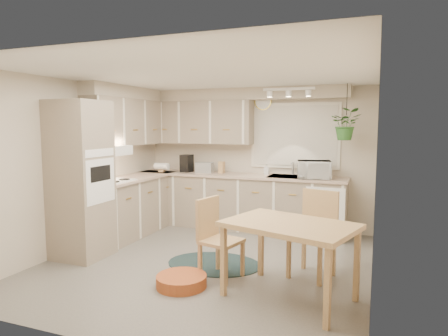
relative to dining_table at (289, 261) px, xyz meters
The scene contains 35 objects.
floor 1.44m from the dining_table, 150.65° to the left, with size 4.20×4.20×0.00m, color slate.
ceiling 2.44m from the dining_table, 150.65° to the left, with size 4.20×4.20×0.00m, color white.
wall_back 3.13m from the dining_table, 113.49° to the left, with size 4.00×0.04×2.40m, color beige.
wall_front 2.03m from the dining_table, 130.36° to the right, with size 4.00×0.04×2.40m, color beige.
wall_left 3.38m from the dining_table, 168.05° to the left, with size 0.04×4.20×2.40m, color beige.
wall_right 1.32m from the dining_table, 40.59° to the left, with size 0.04×4.20×2.40m, color beige.
base_cab_left 3.30m from the dining_table, 151.88° to the left, with size 0.60×1.85×0.90m, color tan.
base_cab_back 2.85m from the dining_table, 119.59° to the left, with size 3.60×0.60×0.90m, color tan.
counter_left 3.33m from the dining_table, 151.79° to the left, with size 0.64×1.89×0.04m, color #C9AB92.
counter_back 2.89m from the dining_table, 119.69° to the left, with size 3.64×0.64×0.04m, color #C9AB92.
oven_stack 2.97m from the dining_table, behind, with size 0.65×0.65×2.10m, color tan.
wall_oven_face 2.66m from the dining_table, behind, with size 0.02×0.56×0.58m, color white.
upper_cab_left 3.75m from the dining_table, 151.03° to the left, with size 0.35×2.00×0.75m, color tan.
upper_cab_back 3.70m from the dining_table, 130.29° to the left, with size 2.00×0.35×0.75m, color tan.
soffit_left 3.97m from the dining_table, 151.23° to the left, with size 0.30×2.00×0.20m, color beige.
soffit_back 3.54m from the dining_table, 118.16° to the left, with size 3.60×0.30×0.20m, color beige.
cooktop 3.10m from the dining_table, 161.27° to the left, with size 0.52×0.58×0.02m, color white.
range_hood 3.23m from the dining_table, 161.39° to the left, with size 0.40×0.60×0.14m, color white.
window_blinds 3.04m from the dining_table, 100.46° to the left, with size 1.40×0.02×1.00m, color white.
window_frame 3.05m from the dining_table, 100.42° to the left, with size 1.50×0.02×1.10m, color silver.
sink 2.58m from the dining_table, 101.57° to the left, with size 0.70×0.48×0.10m, color #9EA1A5.
dishwasher_front 2.17m from the dining_table, 87.56° to the left, with size 0.58×0.01×0.83m, color white.
track_light_bar 2.99m from the dining_table, 102.83° to the left, with size 0.80×0.04×0.04m, color white.
wall_clock 3.44m from the dining_table, 111.04° to the left, with size 0.30×0.30×0.03m, color #DEC14E.
dining_table is the anchor object (origin of this frame).
chair_left 0.89m from the dining_table, 162.44° to the left, with size 0.44×0.44×0.93m, color #D8B36C.
chair_back 0.69m from the dining_table, 79.53° to the left, with size 0.47×0.47×1.01m, color #D8B36C.
braided_rug 1.34m from the dining_table, 149.24° to the left, with size 1.22×0.92×0.01m, color black.
pet_bed 1.22m from the dining_table, behind, with size 0.56×0.56×0.13m, color #A23D20.
microwave 2.49m from the dining_table, 92.82° to the left, with size 0.51×0.28×0.35m, color white.
soap_bottle 2.86m from the dining_table, 109.84° to the left, with size 0.08×0.18×0.08m, color white.
hanging_plant 2.75m from the dining_table, 81.73° to the left, with size 0.43×0.48×0.37m, color #2F6729.
coffee_maker 3.51m from the dining_table, 133.92° to the left, with size 0.17×0.21×0.31m, color black.
toaster 3.29m from the dining_table, 129.28° to the left, with size 0.30×0.17×0.18m, color #9EA1A5.
knife_block 3.13m from the dining_table, 124.42° to the left, with size 0.09×0.09×0.20m, color #D8B36C.
Camera 1 is at (2.00, -4.61, 1.78)m, focal length 32.00 mm.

